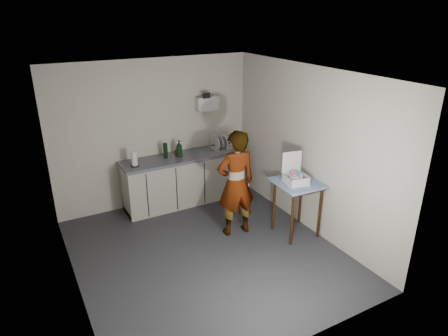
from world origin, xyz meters
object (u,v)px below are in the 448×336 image
standing_man (236,184)px  soda_can (176,153)px  paper_towel (134,159)px  bakery_box (295,177)px  kitchen_counter (184,180)px  soap_bottle (179,148)px  side_table (298,189)px  dish_rack (221,145)px  dark_bottle (165,151)px

standing_man → soda_can: size_ratio=15.40×
paper_towel → soda_can: bearing=9.5°
paper_towel → bakery_box: size_ratio=0.58×
kitchen_counter → soap_bottle: size_ratio=7.48×
side_table → bakery_box: (-0.07, 0.00, 0.22)m
side_table → dish_rack: bearing=103.3°
dish_rack → bakery_box: 1.90m
dish_rack → bakery_box: bearing=-82.4°
paper_towel → bakery_box: 2.65m
soap_bottle → paper_towel: 0.83m
kitchen_counter → dark_bottle: (-0.31, 0.05, 0.62)m
kitchen_counter → soap_bottle: 0.64m
dark_bottle → side_table: bearing=-53.8°
kitchen_counter → bakery_box: bakery_box is taller
standing_man → soap_bottle: bearing=-70.7°
soap_bottle → dark_bottle: (-0.24, 0.06, -0.02)m
side_table → dish_rack: 1.92m
side_table → soap_bottle: bearing=125.8°
bakery_box → soda_can: bearing=130.9°
paper_towel → dish_rack: 1.69m
standing_man → dish_rack: size_ratio=4.01×
soap_bottle → dish_rack: size_ratio=0.70×
standing_man → paper_towel: bearing=-43.1°
paper_towel → bakery_box: (1.94, -1.80, -0.04)m
soap_bottle → paper_towel: soap_bottle is taller
paper_towel → dish_rack: (1.69, 0.08, -0.06)m
standing_man → dark_bottle: standing_man is taller
soda_can → dish_rack: size_ratio=0.26×
soap_bottle → dark_bottle: 0.24m
soap_bottle → paper_towel: bearing=-175.5°
dish_rack → soap_bottle: bearing=-178.9°
kitchen_counter → bakery_box: size_ratio=4.97×
side_table → kitchen_counter: bearing=124.1°
kitchen_counter → soda_can: 0.55m
standing_man → bakery_box: size_ratio=3.78×
kitchen_counter → side_table: bearing=-59.6°
standing_man → dark_bottle: bearing=-62.8°
side_table → dark_bottle: bearing=129.9°
standing_man → paper_towel: 1.78m
kitchen_counter → side_table: (1.10, -1.87, 0.35)m
soda_can → dish_rack: bearing=-3.4°
side_table → dark_bottle: (-1.41, 1.93, 0.26)m
paper_towel → dish_rack: bearing=2.8°
dark_bottle → paper_towel: dark_bottle is taller
paper_towel → side_table: bearing=-41.9°
standing_man → dish_rack: (0.51, 1.40, 0.12)m
side_table → standing_man: size_ratio=0.52×
soap_bottle → kitchen_counter: bearing=3.5°
standing_man → soda_can: 1.51m
paper_towel → dish_rack: dish_rack is taller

